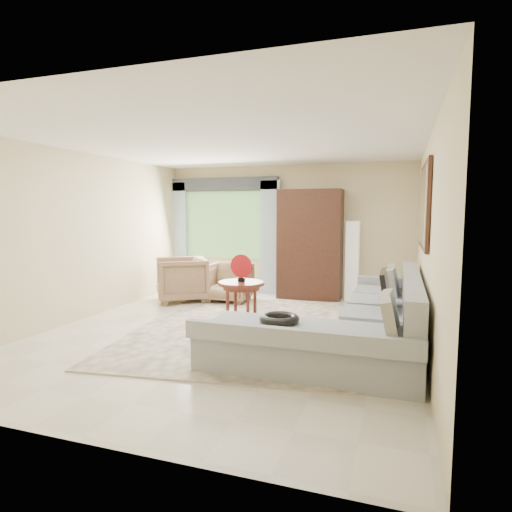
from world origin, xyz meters
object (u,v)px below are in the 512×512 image
(sectional_sofa, at_px, (361,327))
(tv_screen, at_px, (386,290))
(armchair_left, at_px, (182,279))
(armchair_right, at_px, (229,282))
(armoire, at_px, (310,244))
(floor_lamp, at_px, (352,261))
(potted_plant, at_px, (179,277))
(coffee_table, at_px, (241,303))

(sectional_sofa, distance_m, tv_screen, 0.55)
(armchair_left, distance_m, armchair_right, 0.90)
(armoire, distance_m, floor_lamp, 0.86)
(floor_lamp, bearing_deg, potted_plant, -179.40)
(armchair_right, relative_size, potted_plant, 1.44)
(tv_screen, bearing_deg, armoire, 119.12)
(sectional_sofa, height_order, armoire, armoire)
(tv_screen, height_order, armchair_left, tv_screen)
(armchair_right, bearing_deg, floor_lamp, 18.37)
(coffee_table, bearing_deg, armchair_right, 118.08)
(armchair_right, height_order, armoire, armoire)
(armchair_left, distance_m, potted_plant, 1.28)
(sectional_sofa, bearing_deg, armchair_left, 152.05)
(coffee_table, xyz_separation_m, floor_lamp, (1.32, 2.43, 0.40))
(armchair_left, bearing_deg, armchair_right, 73.35)
(armchair_left, distance_m, armoire, 2.54)
(sectional_sofa, distance_m, armchair_left, 3.91)
(armoire, bearing_deg, coffee_table, -102.44)
(tv_screen, height_order, potted_plant, tv_screen)
(armchair_right, bearing_deg, coffee_table, -65.41)
(armchair_left, xyz_separation_m, armoire, (2.21, 1.07, 0.63))
(tv_screen, xyz_separation_m, armoire, (-1.50, 2.69, 0.33))
(sectional_sofa, xyz_separation_m, armchair_left, (-3.45, 1.83, 0.13))
(tv_screen, xyz_separation_m, armchair_right, (-2.86, 1.89, -0.36))
(sectional_sofa, height_order, potted_plant, sectional_sofa)
(coffee_table, height_order, armchair_right, armchair_right)
(sectional_sofa, relative_size, potted_plant, 6.27)
(armchair_left, xyz_separation_m, floor_lamp, (3.01, 1.13, 0.33))
(sectional_sofa, bearing_deg, tv_screen, 37.44)
(sectional_sofa, relative_size, armoire, 1.65)
(floor_lamp, bearing_deg, armoire, -175.71)
(armchair_left, bearing_deg, coffee_table, 18.69)
(armoire, xyz_separation_m, floor_lamp, (0.80, 0.06, -0.30))
(armoire, bearing_deg, floor_lamp, 4.29)
(sectional_sofa, distance_m, coffee_table, 1.83)
(potted_plant, distance_m, floor_lamp, 3.71)
(sectional_sofa, relative_size, tv_screen, 4.68)
(coffee_table, xyz_separation_m, armchair_right, (-0.84, 1.57, 0.01))
(sectional_sofa, xyz_separation_m, armchair_right, (-2.59, 2.09, 0.08))
(armchair_right, relative_size, floor_lamp, 0.53)
(armchair_left, relative_size, potted_plant, 1.65)
(coffee_table, xyz_separation_m, armoire, (0.52, 2.37, 0.70))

